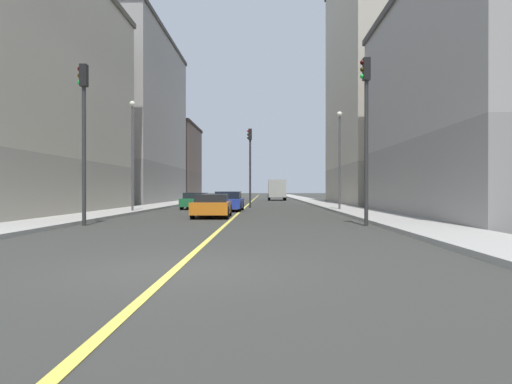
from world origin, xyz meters
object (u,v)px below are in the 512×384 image
at_px(street_lamp_left_near, 340,149).
at_px(street_lamp_right_near, 132,144).
at_px(building_right_midblock, 118,120).
at_px(car_orange, 212,206).
at_px(building_left_mid, 396,81).
at_px(traffic_light_median_far, 250,157).
at_px(car_green, 196,201).
at_px(building_right_distant, 159,162).
at_px(box_truck, 277,189).
at_px(traffic_light_right_near, 84,122).
at_px(traffic_light_left_near, 366,119).
at_px(building_left_near, 510,100).
at_px(car_blue, 228,202).

distance_m(street_lamp_left_near, street_lamp_right_near, 13.72).
relative_size(building_right_midblock, car_orange, 5.22).
height_order(building_left_mid, building_right_midblock, building_left_mid).
relative_size(traffic_light_median_far, street_lamp_right_near, 0.93).
bearing_deg(car_green, building_right_distant, 106.56).
height_order(traffic_light_median_far, box_truck, traffic_light_median_far).
xyz_separation_m(building_right_distant, box_truck, (17.89, -6.64, -4.17)).
xyz_separation_m(building_right_distant, street_lamp_left_near, (21.30, -40.43, -1.46)).
height_order(traffic_light_right_near, traffic_light_median_far, traffic_light_right_near).
bearing_deg(traffic_light_left_near, traffic_light_right_near, 180.00).
height_order(building_left_near, car_orange, building_left_near).
distance_m(building_right_distant, car_blue, 42.78).
relative_size(building_right_midblock, building_right_distant, 1.55).
bearing_deg(box_truck, car_green, -102.93).
bearing_deg(building_left_mid, traffic_light_median_far, -148.69).
relative_size(building_right_distant, car_blue, 3.28).
distance_m(street_lamp_left_near, car_green, 11.52).
height_order(car_blue, box_truck, box_truck).
distance_m(building_right_midblock, car_orange, 31.88).
xyz_separation_m(building_right_midblock, traffic_light_right_near, (8.80, -33.48, -5.03)).
relative_size(traffic_light_left_near, traffic_light_right_near, 1.03).
height_order(building_right_midblock, box_truck, building_right_midblock).
bearing_deg(traffic_light_right_near, car_orange, 51.85).
xyz_separation_m(building_right_midblock, traffic_light_median_far, (15.00, -13.89, -5.11)).
height_order(building_right_distant, box_truck, building_right_distant).
bearing_deg(car_orange, building_left_mid, 54.85).
relative_size(building_left_mid, car_green, 5.54).
xyz_separation_m(building_right_midblock, building_right_distant, (0.00, 20.30, -3.56)).
xyz_separation_m(traffic_light_right_near, street_lamp_right_near, (-0.98, 10.80, 0.16)).
bearing_deg(car_blue, street_lamp_left_near, -1.61).
height_order(traffic_light_right_near, car_blue, traffic_light_right_near).
distance_m(building_left_near, traffic_light_right_near, 21.28).
distance_m(street_lamp_left_near, car_blue, 8.40).
xyz_separation_m(street_lamp_right_near, car_blue, (5.88, 2.77, -3.72)).
distance_m(car_green, box_truck, 31.00).
bearing_deg(car_blue, building_left_near, -26.07).
xyz_separation_m(building_left_mid, street_lamp_left_near, (-7.82, -14.82, -7.97)).
bearing_deg(traffic_light_left_near, traffic_light_median_far, 105.10).
distance_m(traffic_light_left_near, traffic_light_median_far, 20.29).
height_order(car_orange, car_blue, car_blue).
relative_size(building_left_mid, car_orange, 5.53).
relative_size(building_right_midblock, street_lamp_right_near, 3.31).
xyz_separation_m(building_left_near, traffic_light_right_near, (-20.31, -6.03, -1.98)).
relative_size(building_right_distant, car_green, 3.39).
distance_m(car_orange, car_blue, 7.70).
height_order(traffic_light_left_near, traffic_light_median_far, traffic_light_left_near).
height_order(car_orange, box_truck, box_truck).
height_order(traffic_light_left_near, traffic_light_right_near, traffic_light_left_near).
relative_size(building_left_mid, car_blue, 5.37).
relative_size(street_lamp_left_near, car_blue, 1.47).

